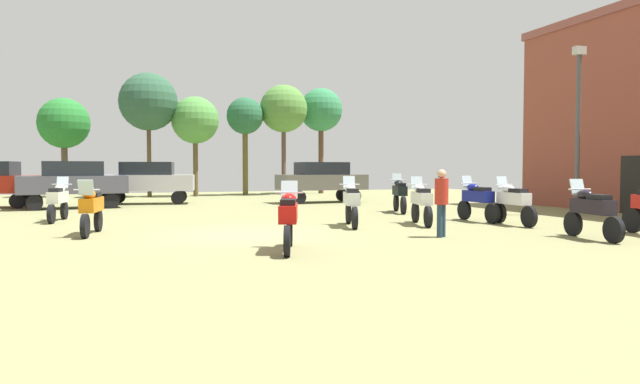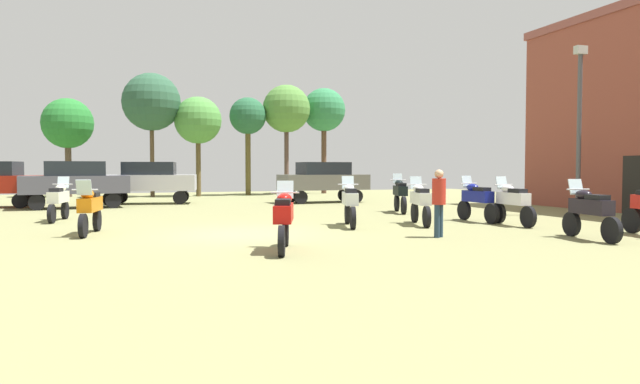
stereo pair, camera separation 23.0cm
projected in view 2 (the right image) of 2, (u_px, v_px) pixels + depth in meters
ground_plane at (240, 234)px, 14.92m from camera, size 44.00×52.00×0.02m
motorcycle_1 at (400, 194)px, 21.91m from camera, size 0.81×2.14×1.51m
motorcycle_3 at (512, 202)px, 17.10m from camera, size 0.62×2.09×1.47m
motorcycle_4 at (420, 201)px, 17.26m from camera, size 0.79×2.18×1.46m
motorcycle_5 at (284, 217)px, 11.86m from camera, size 0.84×2.09×1.45m
motorcycle_6 at (590, 210)px, 13.72m from camera, size 0.63×2.09×1.45m
motorcycle_8 at (90, 207)px, 14.75m from camera, size 0.67×2.16×1.44m
motorcycle_9 at (477, 199)px, 18.24m from camera, size 0.62×2.13×1.47m
motorcycle_11 at (350, 202)px, 16.79m from camera, size 0.79×2.19×1.48m
motorcycle_13 at (59, 199)px, 18.46m from camera, size 0.66×2.15×1.44m
car_1 at (150, 179)px, 27.22m from camera, size 4.53×2.44×2.00m
car_3 at (323, 179)px, 28.19m from camera, size 4.42×2.10×2.00m
car_5 at (75, 181)px, 24.29m from camera, size 4.50×2.36×2.00m
person_1 at (439, 198)px, 14.15m from camera, size 0.47×0.47×1.69m
tree_1 at (286, 109)px, 36.34m from camera, size 3.03×3.03×7.00m
tree_2 at (248, 118)px, 35.51m from camera, size 2.29×2.29×6.10m
tree_4 at (68, 124)px, 33.64m from camera, size 2.96×2.96×5.82m
tree_5 at (324, 111)px, 38.02m from camera, size 2.87×2.87×7.02m
tree_6 at (198, 121)px, 34.14m from camera, size 2.82×2.82×5.98m
tree_7 at (151, 102)px, 33.39m from camera, size 3.37×3.37×7.26m
lamp_post at (579, 120)px, 20.57m from camera, size 0.44×0.24×6.11m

